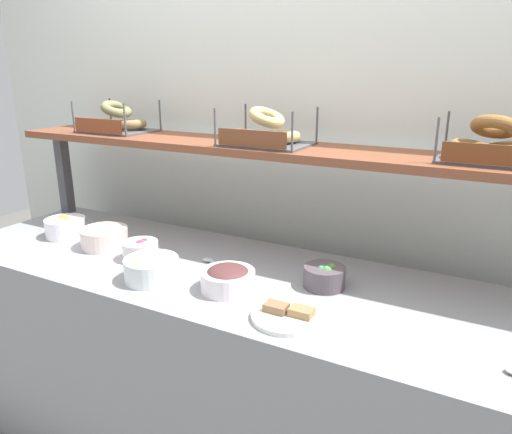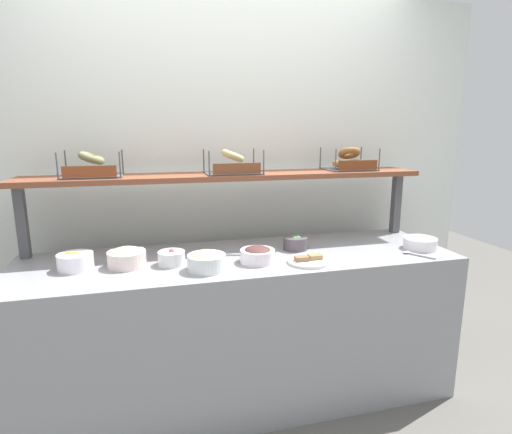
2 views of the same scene
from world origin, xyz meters
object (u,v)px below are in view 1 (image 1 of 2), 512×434
Objects in this scene: bowl_fruit_salad at (65,227)px; bagel_basket_cinnamon_raisin at (491,146)px; bowl_beet_salad at (141,250)px; bowl_veggie_mix at (325,276)px; bagel_basket_poppy at (117,122)px; bowl_egg_salad at (151,267)px; bowl_chocolate_spread at (228,278)px; serving_spoon_by_edge at (215,263)px; serving_plate_white at (288,315)px; bagel_basket_sesame at (266,133)px; bowl_potato_salad at (104,235)px.

bagel_basket_cinnamon_raisin is (1.62, 0.29, 0.44)m from bowl_fruit_salad.
bowl_beet_salad is 0.98× the size of bowl_veggie_mix.
bowl_egg_salad is at bearing -39.88° from bagel_basket_poppy.
bowl_chocolate_spread is 0.23m from serving_spoon_by_edge.
bowl_chocolate_spread is 1.03× the size of serving_spoon_by_edge.
bowl_chocolate_spread is 0.60× the size of bagel_basket_cinnamon_raisin.
bowl_veggie_mix is at bearing 22.74° from bowl_egg_salad.
bagel_basket_poppy is (-0.67, 0.24, 0.47)m from serving_spoon_by_edge.
serving_plate_white is at bearing -9.57° from bowl_fruit_salad.
bagel_basket_sesame reaches higher than bowl_fruit_salad.
bagel_basket_cinnamon_raisin is (0.46, 0.49, 0.47)m from serving_plate_white.
serving_spoon_by_edge is at bearing -164.31° from bagel_basket_cinnamon_raisin.
bowl_veggie_mix is (0.28, 0.17, -0.00)m from bowl_chocolate_spread.
bowl_egg_salad is at bearing -157.26° from bowl_veggie_mix.
bowl_beet_salad is 0.72m from bowl_veggie_mix.
bagel_basket_sesame is (-0.31, 0.45, 0.47)m from serving_plate_white.
bowl_fruit_salad is at bearing 164.58° from bowl_egg_salad.
bowl_potato_salad is 0.55m from bagel_basket_poppy.
bowl_potato_salad reaches higher than bowl_veggie_mix.
bowl_fruit_salad reaches higher than bowl_veggie_mix.
bowl_beet_salad is (0.22, -0.03, -0.01)m from bowl_potato_salad.
bagel_basket_sesame is (-0.33, 0.20, 0.44)m from bowl_veggie_mix.
bowl_veggie_mix is at bearing 4.21° from bowl_potato_salad.
bowl_chocolate_spread is 0.96× the size of bowl_egg_salad.
bagel_basket_poppy is 1.03× the size of bagel_basket_cinnamon_raisin.
bowl_fruit_salad is at bearing 174.62° from bowl_beet_salad.
bowl_potato_salad is 0.79m from bagel_basket_sesame.
bowl_egg_salad is at bearing -117.53° from bagel_basket_sesame.
serving_plate_white is 0.48m from serving_spoon_by_edge.
serving_spoon_by_edge is at bearing 134.35° from bowl_chocolate_spread.
bowl_egg_salad is 0.25m from serving_spoon_by_edge.
serving_spoon_by_edge is at bearing -116.50° from bagel_basket_sesame.
serving_spoon_by_edge is at bearing -19.98° from bagel_basket_poppy.
serving_spoon_by_edge is at bearing 61.48° from bowl_egg_salad.
bowl_fruit_salad is (-0.47, 0.04, 0.01)m from bowl_beet_salad.
serving_plate_white is at bearing -11.37° from bowl_potato_salad.
bagel_basket_cinnamon_raisin is at bearing 15.69° from serving_spoon_by_edge.
serving_plate_white is (0.92, -0.18, -0.04)m from bowl_potato_salad.
bowl_egg_salad is 1.37× the size of bowl_beet_salad.
bagel_basket_cinnamon_raisin is at bearing 10.10° from bowl_fruit_salad.
bagel_basket_poppy reaches higher than bowl_veggie_mix.
bowl_egg_salad is 0.86× the size of serving_plate_white.
bowl_potato_salad is 1.47m from bagel_basket_cinnamon_raisin.
bagel_basket_poppy reaches higher than bowl_egg_salad.
serving_plate_white is at bearing -24.05° from bagel_basket_poppy.
bagel_basket_poppy is at bearing 155.95° from serving_plate_white.
bowl_fruit_salad is (-0.25, 0.01, -0.01)m from bowl_potato_salad.
bowl_potato_salad is 0.94m from serving_plate_white.
bowl_fruit_salad is (-0.63, 0.17, -0.01)m from bowl_egg_salad.
bowl_beet_salad is at bearing -40.43° from bagel_basket_poppy.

